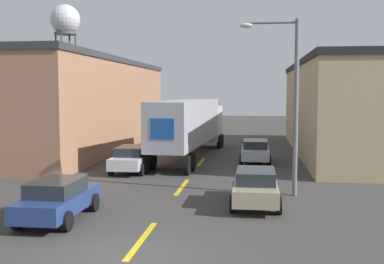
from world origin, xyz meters
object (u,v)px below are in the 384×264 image
parked_car_left_far (132,158)px  street_lamp (289,94)px  semi_truck (191,123)px  parked_car_left_near (58,198)px  parked_car_right_far (255,151)px  water_tower (65,23)px  parked_car_right_near (256,186)px

parked_car_left_far → street_lamp: street_lamp is taller
semi_truck → parked_car_left_near: size_ratio=3.61×
parked_car_right_far → water_tower: 50.48m
parked_car_left_far → parked_car_right_near: 10.16m
semi_truck → water_tower: size_ratio=0.90×
parked_car_left_far → parked_car_right_near: bearing=-46.5°
parked_car_right_near → street_lamp: bearing=55.7°
parked_car_left_far → parked_car_right_near: (7.00, -7.37, 0.00)m
parked_car_right_far → water_tower: bearing=126.0°
semi_truck → parked_car_right_far: semi_truck is taller
parked_car_right_near → parked_car_left_near: bearing=-155.8°
parked_car_right_near → street_lamp: 4.47m
water_tower → parked_car_left_far: bearing=-63.8°
semi_truck → water_tower: bearing=126.5°
parked_car_right_far → parked_car_left_near: bearing=-115.0°
semi_truck → parked_car_right_near: bearing=-68.1°
semi_truck → parked_car_right_far: (4.44, -1.72, -1.66)m
parked_car_right_far → parked_car_left_far: same height
parked_car_right_far → water_tower: water_tower is taller
parked_car_right_near → water_tower: water_tower is taller
parked_car_right_near → street_lamp: street_lamp is taller
semi_truck → parked_car_left_far: semi_truck is taller
parked_car_left_near → water_tower: water_tower is taller
parked_car_left_far → street_lamp: bearing=-32.3°
parked_car_right_near → parked_car_left_far: bearing=133.5°
parked_car_right_far → parked_car_left_far: 8.33m
parked_car_left_near → parked_car_right_near: size_ratio=1.00×
parked_car_left_near → street_lamp: (8.40, 5.20, 3.71)m
parked_car_right_far → parked_car_left_far: (-7.00, -4.52, 0.00)m
semi_truck → parked_car_left_near: (-2.56, -16.74, -1.66)m
semi_truck → water_tower: water_tower is taller
semi_truck → parked_car_left_near: 17.02m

